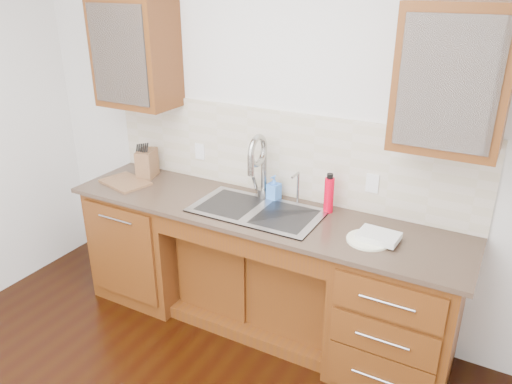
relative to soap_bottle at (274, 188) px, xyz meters
The scene contains 23 objects.
wall_back 0.39m from the soap_bottle, 93.90° to the left, with size 4.00×0.10×2.70m, color silver.
base_cabinet_left 1.13m from the soap_bottle, 168.78° to the right, with size 0.70×0.62×0.88m, color #593014.
base_cabinet_center 0.65m from the soap_bottle, 96.54° to the right, with size 1.20×0.44×0.70m, color #593014.
base_cabinet_right 1.11m from the soap_bottle, 11.48° to the right, with size 0.70×0.62×0.88m, color #593014.
countertop 0.23m from the soap_bottle, 93.21° to the right, with size 2.70×0.65×0.03m, color #84705B.
backsplash 0.24m from the soap_bottle, 96.08° to the left, with size 2.70×0.02×0.59m, color beige.
sink 0.28m from the soap_bottle, 92.99° to the right, with size 0.84×0.46×0.19m, color #9E9EA5.
faucet 0.14m from the soap_bottle, behind, with size 0.04×0.04×0.40m, color #999993.
filter_tap 0.17m from the soap_bottle, ahead, with size 0.02×0.02×0.24m, color #999993.
upper_cabinet_left 1.35m from the soap_bottle, behind, with size 0.55×0.34×0.75m, color #593014.
upper_cabinet_right 1.33m from the soap_bottle, ahead, with size 0.55×0.34×0.75m, color #593014.
outlet_left 0.68m from the soap_bottle, behind, with size 0.08×0.01×0.12m, color white.
outlet_right 0.66m from the soap_bottle, ahead, with size 0.08×0.01×0.12m, color white.
soap_bottle is the anchor object (origin of this frame).
water_bottle 0.40m from the soap_bottle, ahead, with size 0.06×0.06×0.23m, color red.
plate 0.79m from the soap_bottle, 19.40° to the right, with size 0.25×0.25×0.01m, color white.
dish_towel 0.83m from the soap_bottle, 16.68° to the right, with size 0.23×0.17×0.04m, color white.
knife_block 1.04m from the soap_bottle, behind, with size 0.11×0.19×0.21m, color olive.
cutting_board 1.12m from the soap_bottle, 166.50° to the right, with size 0.35×0.24×0.02m, color #935829.
cup_left_a 1.35m from the soap_bottle, behind, with size 0.11×0.11×0.09m, color white.
cup_left_b 1.24m from the soap_bottle, behind, with size 0.10×0.10×0.09m, color white.
cup_right_a 1.21m from the soap_bottle, ahead, with size 0.13×0.13×0.10m, color silver.
cup_right_b 1.40m from the soap_bottle, ahead, with size 0.09×0.09×0.08m, color white.
Camera 1 is at (1.39, -1.15, 2.30)m, focal length 35.00 mm.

